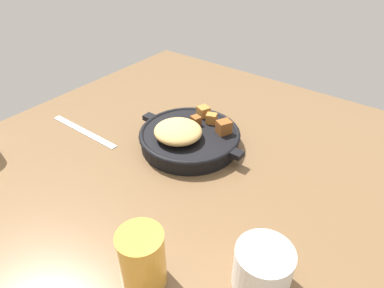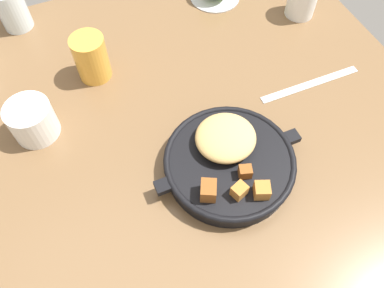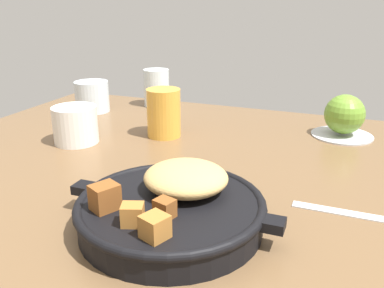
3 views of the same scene
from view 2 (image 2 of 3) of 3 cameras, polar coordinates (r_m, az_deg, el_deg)
name	(u,v)px [view 2 (image 2 of 3)]	position (r cm, az deg, el deg)	size (l,w,h in cm)	color
ground_plane	(185,151)	(73.24, -1.10, -1.08)	(101.68, 103.53, 2.40)	brown
cast_iron_skillet	(229,160)	(68.12, 5.41, -2.37)	(27.34, 23.03, 7.07)	black
butter_knife	(310,84)	(84.79, 16.93, 8.41)	(22.45, 1.60, 0.36)	silver
water_glass_tall	(12,9)	(99.34, -24.86, 17.51)	(6.49, 6.49, 9.31)	silver
juice_glass_amber	(91,58)	(82.27, -14.54, 12.12)	(6.76, 6.76, 9.59)	gold
ceramic_mug_white	(32,121)	(77.08, -22.34, 3.19)	(8.39, 8.39, 7.09)	silver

